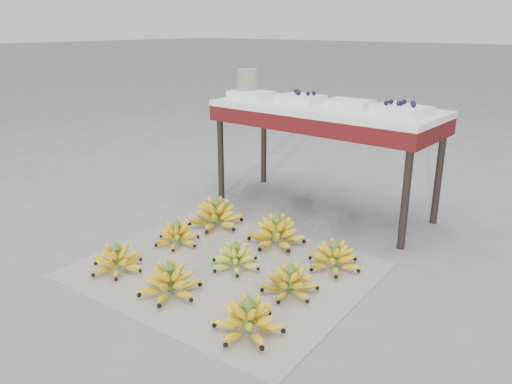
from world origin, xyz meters
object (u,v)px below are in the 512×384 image
Objects in this scene: bunch_mid_center at (236,258)px; tray_left at (301,98)px; tray_far_left at (251,94)px; vendor_table at (324,118)px; bunch_front_right at (248,320)px; bunch_mid_left at (177,235)px; newspaper_mat at (225,269)px; bunch_front_center at (170,282)px; bunch_back_right at (334,258)px; bunch_front_left at (117,260)px; bunch_back_center at (276,233)px; bunch_mid_right at (290,282)px; tray_right at (349,103)px; tray_far_right at (401,109)px; bunch_back_left at (216,215)px; glass_jar at (247,83)px.

tray_left is at bearing 115.83° from bunch_mid_center.
vendor_table is at bearing 3.57° from tray_far_left.
bunch_front_right is 0.87m from bunch_mid_left.
bunch_front_center reaches higher than newspaper_mat.
tray_left is (-0.27, 0.98, 0.66)m from newspaper_mat.
tray_left reaches higher than newspaper_mat.
vendor_table is at bearing 141.14° from bunch_back_right.
bunch_mid_left is 0.94× the size of bunch_mid_center.
tray_left reaches higher than bunch_front_left.
bunch_back_center is (0.39, 0.70, 0.01)m from bunch_front_left.
bunch_front_right is 1.04× the size of bunch_mid_center.
bunch_mid_right is (-0.05, 0.33, -0.00)m from bunch_front_right.
bunch_front_right is 1.07× the size of tray_right.
tray_far_left reaches higher than newspaper_mat.
vendor_table is at bearing -179.57° from tray_far_right.
bunch_front_left is 0.68m from bunch_back_left.
bunch_mid_left is at bearing -96.43° from tray_left.
bunch_front_center is 1.28× the size of tray_right.
tray_left is (-0.65, 0.65, 0.60)m from bunch_back_right.
bunch_back_left is (-0.42, 0.31, 0.01)m from bunch_mid_center.
bunch_back_right is 1.10m from tray_left.
bunch_front_center reaches higher than bunch_back_right.
bunch_back_center is at bearing 88.08° from newspaper_mat.
tray_left reaches higher than bunch_mid_center.
bunch_front_left is 0.80m from bunch_mid_right.
bunch_back_right is at bearing 40.72° from newspaper_mat.
bunch_mid_center is (0.03, 0.04, 0.05)m from newspaper_mat.
bunch_back_left is at bearing -68.91° from tray_far_left.
tray_right is 1.49× the size of glass_jar.
tray_far_right is (0.64, -0.02, 0.00)m from tray_left.
tray_far_right reaches higher than tray_right.
vendor_table reaches higher than bunch_mid_right.
bunch_mid_center is at bearing -72.27° from tray_left.
tray_left reaches higher than bunch_front_center.
bunch_back_left is (-0.40, 0.35, 0.07)m from newspaper_mat.
bunch_back_center is (-0.01, 0.33, 0.01)m from bunch_mid_center.
bunch_front_center is at bearing -50.00° from bunch_mid_left.
bunch_front_center is 1.14× the size of bunch_mid_right.
tray_far_right is (0.40, 1.28, 0.60)m from bunch_front_center.
bunch_back_left is 1.36× the size of tray_far_left.
bunch_back_right is at bearing 74.99° from bunch_front_center.
bunch_front_left and bunch_mid_right have the same top height.
tray_far_left reaches higher than bunch_front_left.
glass_jar is (-0.40, -0.02, 0.06)m from tray_left.
bunch_back_center is (0.01, 0.37, 0.06)m from newspaper_mat.
tray_far_left is (-1.02, 1.24, 0.60)m from bunch_front_right.
bunch_back_right is 1.18× the size of tray_right.
bunch_front_left is at bearing -160.24° from bunch_front_center.
tray_left is (-0.68, 1.30, 0.60)m from bunch_front_right.
newspaper_mat is 0.94× the size of vendor_table.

